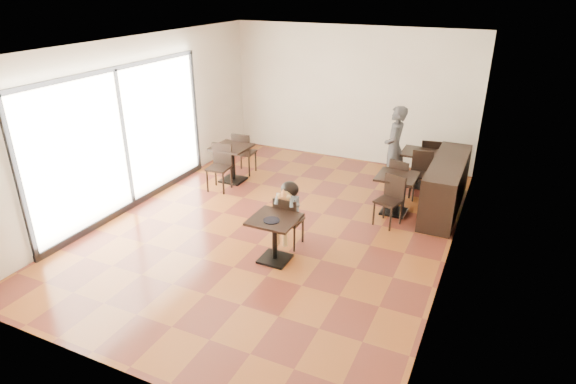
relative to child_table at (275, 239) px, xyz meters
The scene contains 23 objects.
floor 1.26m from the child_table, 114.27° to the left, with size 6.00×8.00×0.01m, color brown.
ceiling 3.07m from the child_table, 114.27° to the left, with size 6.00×8.00×0.01m, color white.
wall_back 5.26m from the child_table, 95.53° to the left, with size 6.00×0.01×3.20m, color silver.
wall_front 3.19m from the child_table, 99.62° to the right, with size 6.00×0.01×3.20m, color silver.
wall_left 3.86m from the child_table, 162.62° to the left, with size 0.01×8.00×3.20m, color silver.
wall_right 3.00m from the child_table, 23.55° to the left, with size 0.01×8.00×3.20m, color silver.
storefront_window 3.66m from the child_table, behind, with size 0.04×4.50×2.60m, color white.
child_table is the anchor object (origin of this frame).
child_chair 0.56m from the child_table, 90.00° to the left, with size 0.41×0.41×0.91m, color black, non-canonical shape.
child 0.58m from the child_table, 90.00° to the left, with size 0.41×0.57×1.15m, color gray, non-canonical shape.
plate 0.40m from the child_table, 90.00° to the right, with size 0.26×0.26×0.02m, color black.
pizza_slice 0.71m from the child_table, 90.00° to the left, with size 0.27×0.20×0.06m, color tan, non-canonical shape.
adult_patron 3.92m from the child_table, 75.78° to the left, with size 0.65×0.43×1.78m, color #3E3E43.
cafe_table_mid 2.85m from the child_table, 62.41° to the left, with size 0.73×0.73×0.77m, color black, non-canonical shape.
cafe_table_left 3.47m from the child_table, 132.16° to the left, with size 0.77×0.77×0.82m, color black, non-canonical shape.
cafe_table_back 4.31m from the child_table, 70.49° to the left, with size 0.73×0.73×0.78m, color black, non-canonical shape.
chair_mid_a 3.34m from the child_table, 66.78° to the left, with size 0.42×0.42×0.92m, color black, non-canonical shape.
chair_mid_b 2.37m from the child_table, 56.25° to the left, with size 0.42×0.42×0.92m, color black, non-canonical shape.
chair_left_a 3.90m from the child_table, 126.73° to the left, with size 0.44×0.44×0.98m, color black, non-canonical shape.
chair_left_b 3.09m from the child_table, 139.02° to the left, with size 0.44×0.44×0.98m, color black, non-canonical shape.
chair_back_a 4.86m from the child_table, 70.82° to the left, with size 0.42×0.42×0.93m, color black, non-canonical shape.
chair_back_b 3.86m from the child_table, 65.55° to the left, with size 0.42×0.42×0.93m, color black, non-canonical shape.
service_counter 3.77m from the child_table, 55.11° to the left, with size 0.60×2.40×1.00m, color black.
Camera 1 is at (3.50, -7.02, 4.17)m, focal length 30.00 mm.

